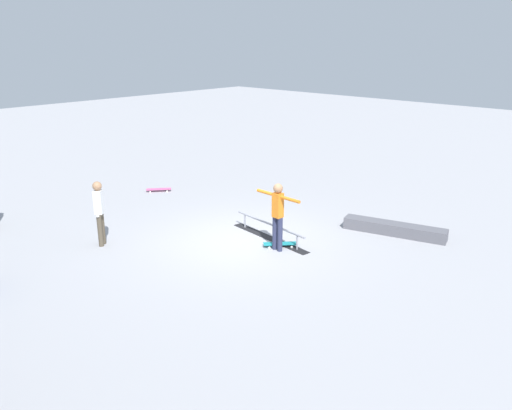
{
  "coord_description": "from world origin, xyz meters",
  "views": [
    {
      "loc": [
        -8.38,
        8.61,
        4.84
      ],
      "look_at": [
        -0.31,
        -0.06,
        1.0
      ],
      "focal_mm": 36.46,
      "sensor_mm": 36.0,
      "label": 1
    }
  ],
  "objects_px": {
    "skate_ledge": "(394,229)",
    "skater_main": "(278,212)",
    "grind_rail": "(270,232)",
    "loose_skateboard_pink": "(159,189)",
    "bystander_white_shirt": "(99,210)",
    "skateboard_main": "(280,244)"
  },
  "relations": [
    {
      "from": "skater_main",
      "to": "grind_rail",
      "type": "bearing_deg",
      "value": 148.09
    },
    {
      "from": "grind_rail",
      "to": "skateboard_main",
      "type": "height_order",
      "value": "grind_rail"
    },
    {
      "from": "skateboard_main",
      "to": "loose_skateboard_pink",
      "type": "xyz_separation_m",
      "value": [
        5.99,
        -0.89,
        0.0
      ]
    },
    {
      "from": "grind_rail",
      "to": "bystander_white_shirt",
      "type": "xyz_separation_m",
      "value": [
        2.7,
        3.11,
        0.73
      ]
    },
    {
      "from": "skate_ledge",
      "to": "bystander_white_shirt",
      "type": "height_order",
      "value": "bystander_white_shirt"
    },
    {
      "from": "skateboard_main",
      "to": "loose_skateboard_pink",
      "type": "height_order",
      "value": "same"
    },
    {
      "from": "grind_rail",
      "to": "bystander_white_shirt",
      "type": "height_order",
      "value": "bystander_white_shirt"
    },
    {
      "from": "skater_main",
      "to": "bystander_white_shirt",
      "type": "height_order",
      "value": "skater_main"
    },
    {
      "from": "skate_ledge",
      "to": "skater_main",
      "type": "bearing_deg",
      "value": 61.49
    },
    {
      "from": "skateboard_main",
      "to": "skate_ledge",
      "type": "bearing_deg",
      "value": 10.95
    },
    {
      "from": "grind_rail",
      "to": "loose_skateboard_pink",
      "type": "relative_size",
      "value": 3.54
    },
    {
      "from": "loose_skateboard_pink",
      "to": "grind_rail",
      "type": "bearing_deg",
      "value": 122.38
    },
    {
      "from": "skate_ledge",
      "to": "loose_skateboard_pink",
      "type": "relative_size",
      "value": 3.47
    },
    {
      "from": "skater_main",
      "to": "skate_ledge",
      "type": "bearing_deg",
      "value": 64.24
    },
    {
      "from": "skater_main",
      "to": "loose_skateboard_pink",
      "type": "xyz_separation_m",
      "value": [
        6.07,
        -1.08,
        -0.88
      ]
    },
    {
      "from": "skate_ledge",
      "to": "bystander_white_shirt",
      "type": "relative_size",
      "value": 1.62
    },
    {
      "from": "skateboard_main",
      "to": "bystander_white_shirt",
      "type": "bearing_deg",
      "value": 173.86
    },
    {
      "from": "bystander_white_shirt",
      "to": "skater_main",
      "type": "bearing_deg",
      "value": 89.14
    },
    {
      "from": "skate_ledge",
      "to": "skater_main",
      "type": "xyz_separation_m",
      "value": [
        1.53,
        2.82,
        0.8
      ]
    },
    {
      "from": "skateboard_main",
      "to": "bystander_white_shirt",
      "type": "height_order",
      "value": "bystander_white_shirt"
    },
    {
      "from": "grind_rail",
      "to": "skate_ledge",
      "type": "distance_m",
      "value": 3.22
    },
    {
      "from": "skate_ledge",
      "to": "bystander_white_shirt",
      "type": "xyz_separation_m",
      "value": [
        4.87,
        5.49,
        0.76
      ]
    }
  ]
}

